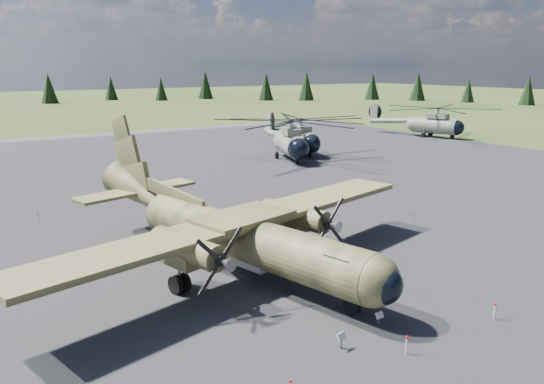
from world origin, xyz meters
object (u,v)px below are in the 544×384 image
helicopter_near (290,131)px  helicopter_far (435,116)px  helicopter_mid (299,128)px  transport_plane (231,228)px

helicopter_near → helicopter_far: helicopter_near is taller
helicopter_mid → helicopter_far: size_ratio=0.95×
helicopter_near → helicopter_mid: size_ratio=1.08×
helicopter_near → helicopter_mid: 5.03m
helicopter_far → helicopter_near: bearing=171.5°
helicopter_near → helicopter_far: 33.72m
helicopter_near → helicopter_far: bearing=28.5°
helicopter_near → helicopter_far: (33.31, 5.22, -0.11)m
helicopter_near → helicopter_mid: (3.76, 3.33, -0.18)m
helicopter_far → transport_plane: bearing=-166.2°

